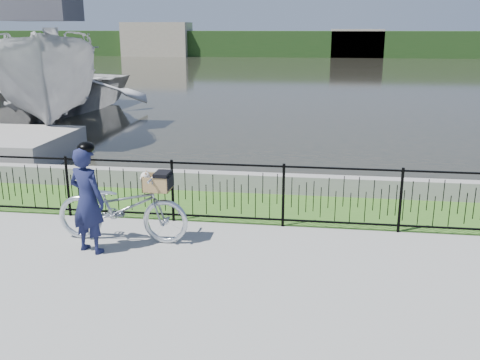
# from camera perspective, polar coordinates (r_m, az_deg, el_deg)

# --- Properties ---
(ground) EXTENTS (120.00, 120.00, 0.00)m
(ground) POSITION_cam_1_polar(r_m,az_deg,el_deg) (8.25, -3.19, -8.52)
(ground) COLOR gray
(ground) RESTS_ON ground
(grass_strip) EXTENTS (60.00, 2.00, 0.01)m
(grass_strip) POSITION_cam_1_polar(r_m,az_deg,el_deg) (10.63, -0.48, -2.75)
(grass_strip) COLOR #36611E
(grass_strip) RESTS_ON ground
(water) EXTENTS (120.00, 120.00, 0.00)m
(water) POSITION_cam_1_polar(r_m,az_deg,el_deg) (40.53, 6.03, 11.06)
(water) COLOR black
(water) RESTS_ON ground
(quay_wall) EXTENTS (60.00, 0.30, 0.40)m
(quay_wall) POSITION_cam_1_polar(r_m,az_deg,el_deg) (11.52, 0.26, -0.24)
(quay_wall) COLOR gray
(quay_wall) RESTS_ON ground
(fence) EXTENTS (14.00, 0.06, 1.15)m
(fence) POSITION_cam_1_polar(r_m,az_deg,el_deg) (9.52, -1.38, -1.40)
(fence) COLOR black
(fence) RESTS_ON ground
(far_treeline) EXTENTS (120.00, 6.00, 3.00)m
(far_treeline) POSITION_cam_1_polar(r_m,az_deg,el_deg) (67.40, 7.01, 14.23)
(far_treeline) COLOR #224118
(far_treeline) RESTS_ON ground
(far_building_left) EXTENTS (8.00, 4.00, 4.00)m
(far_building_left) POSITION_cam_1_polar(r_m,az_deg,el_deg) (68.22, -8.83, 14.61)
(far_building_left) COLOR #9F967F
(far_building_left) RESTS_ON ground
(far_building_right) EXTENTS (6.00, 3.00, 3.20)m
(far_building_right) POSITION_cam_1_polar(r_m,az_deg,el_deg) (66.03, 12.35, 14.05)
(far_building_right) COLOR #9F967F
(far_building_right) RESTS_ON ground
(bicycle_rig) EXTENTS (2.20, 0.77, 1.22)m
(bicycle_rig) POSITION_cam_1_polar(r_m,az_deg,el_deg) (8.97, -12.40, -2.80)
(bicycle_rig) COLOR silver
(bicycle_rig) RESTS_ON ground
(cyclist) EXTENTS (0.72, 0.59, 1.76)m
(cyclist) POSITION_cam_1_polar(r_m,az_deg,el_deg) (8.57, -15.99, -1.92)
(cyclist) COLOR #161A3D
(cyclist) RESTS_ON ground
(boat_near) EXTENTS (6.91, 9.40, 5.21)m
(boat_near) POSITION_cam_1_polar(r_m,az_deg,el_deg) (19.41, -19.79, 10.43)
(boat_near) COLOR #A9A9A9
(boat_near) RESTS_ON water
(boat_far) EXTENTS (9.31, 11.32, 2.04)m
(boat_far) POSITION_cam_1_polar(r_m,az_deg,el_deg) (23.22, -21.64, 8.95)
(boat_far) COLOR #A9A9A9
(boat_far) RESTS_ON water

